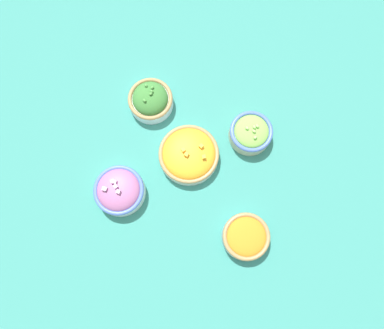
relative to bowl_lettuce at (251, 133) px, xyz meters
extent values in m
plane|color=#337F75|center=(-0.12, -0.15, -0.03)|extent=(3.00, 3.00, 0.00)
cylinder|color=beige|center=(0.00, 0.00, -0.01)|extent=(0.12, 0.12, 0.04)
torus|color=#4766B7|center=(0.00, 0.00, 0.01)|extent=(0.12, 0.12, 0.01)
ellipsoid|color=#7ABC4C|center=(0.00, 0.00, 0.01)|extent=(0.10, 0.10, 0.03)
ellipsoid|color=#99D166|center=(0.01, 0.01, 0.03)|extent=(0.01, 0.01, 0.01)
ellipsoid|color=#99D166|center=(-0.02, 0.00, 0.03)|extent=(0.01, 0.01, 0.01)
ellipsoid|color=#99D166|center=(0.00, 0.01, 0.03)|extent=(0.01, 0.01, 0.01)
ellipsoid|color=#99D166|center=(0.02, -0.02, 0.03)|extent=(0.01, 0.01, 0.01)
ellipsoid|color=#99D166|center=(0.01, 0.00, 0.03)|extent=(0.01, 0.01, 0.01)
cylinder|color=silver|center=(-0.14, -0.13, -0.02)|extent=(0.17, 0.17, 0.03)
torus|color=#997A4C|center=(-0.14, -0.13, 0.00)|extent=(0.17, 0.17, 0.01)
ellipsoid|color=orange|center=(-0.14, -0.13, 0.00)|extent=(0.15, 0.15, 0.05)
cube|color=#F4A828|center=(-0.11, -0.10, 0.03)|extent=(0.01, 0.01, 0.01)
cube|color=#F4A828|center=(-0.16, -0.13, 0.03)|extent=(0.01, 0.01, 0.01)
cube|color=#F4A828|center=(-0.10, -0.12, 0.03)|extent=(0.01, 0.01, 0.01)
cube|color=#F4A828|center=(-0.14, -0.14, 0.03)|extent=(0.01, 0.01, 0.01)
cylinder|color=#B2C1CC|center=(0.09, -0.28, -0.01)|extent=(0.13, 0.13, 0.04)
torus|color=#997A4C|center=(0.09, -0.28, 0.01)|extent=(0.13, 0.13, 0.01)
ellipsoid|color=orange|center=(0.09, -0.28, 0.01)|extent=(0.11, 0.11, 0.02)
cylinder|color=white|center=(-0.28, -0.30, -0.01)|extent=(0.14, 0.14, 0.04)
torus|color=#4766B7|center=(-0.28, -0.30, 0.01)|extent=(0.14, 0.14, 0.01)
ellipsoid|color=#9E5B8E|center=(-0.28, -0.30, 0.01)|extent=(0.12, 0.12, 0.05)
cube|color=#C699C1|center=(-0.29, -0.28, 0.04)|extent=(0.01, 0.01, 0.01)
cube|color=#C699C1|center=(-0.27, -0.30, 0.04)|extent=(0.01, 0.01, 0.01)
cube|color=#C699C1|center=(-0.31, -0.31, 0.04)|extent=(0.01, 0.01, 0.01)
cube|color=#C699C1|center=(-0.31, -0.31, 0.04)|extent=(0.01, 0.01, 0.01)
cube|color=#C699C1|center=(-0.28, -0.29, 0.04)|extent=(0.01, 0.01, 0.01)
cube|color=#C699C1|center=(-0.30, -0.28, 0.04)|extent=(0.01, 0.01, 0.01)
cylinder|color=silver|center=(-0.31, -0.02, -0.01)|extent=(0.13, 0.13, 0.04)
torus|color=#997A4C|center=(-0.31, -0.02, 0.01)|extent=(0.13, 0.13, 0.01)
ellipsoid|color=#387533|center=(-0.31, -0.02, 0.01)|extent=(0.11, 0.11, 0.06)
ellipsoid|color=#47893D|center=(-0.30, -0.01, 0.04)|extent=(0.01, 0.01, 0.01)
ellipsoid|color=#47893D|center=(-0.31, -0.04, 0.04)|extent=(0.01, 0.01, 0.01)
ellipsoid|color=#47893D|center=(-0.31, 0.01, 0.04)|extent=(0.01, 0.01, 0.01)
ellipsoid|color=#47893D|center=(-0.33, 0.01, 0.04)|extent=(0.01, 0.01, 0.01)
ellipsoid|color=#47893D|center=(-0.30, -0.01, 0.04)|extent=(0.01, 0.01, 0.01)
camera|label=1|loc=(-0.04, -0.36, 1.03)|focal=35.00mm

